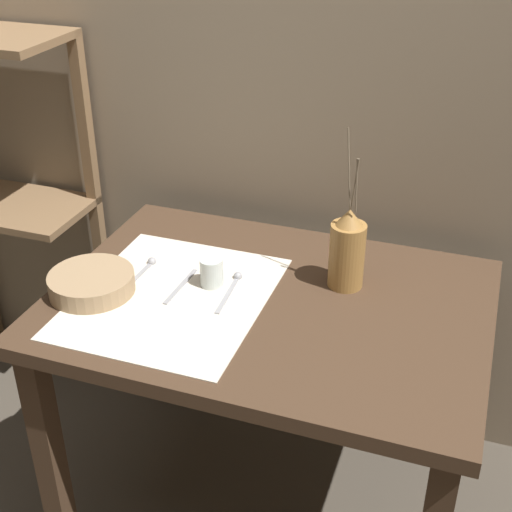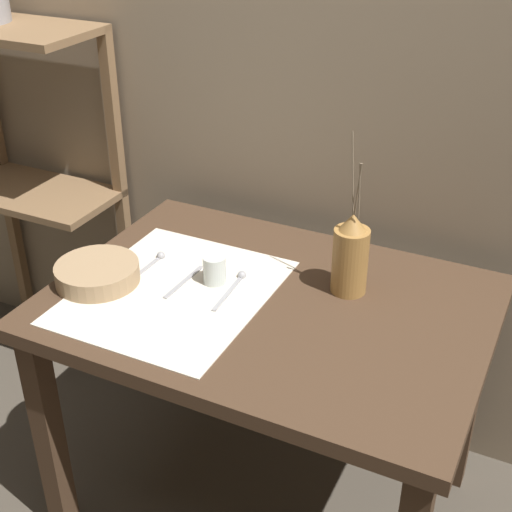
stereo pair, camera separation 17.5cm
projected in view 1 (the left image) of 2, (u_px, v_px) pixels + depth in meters
The scene contains 11 objects.
ground_plane at pixel (267, 499), 2.16m from camera, with size 12.00×12.00×0.00m, color #473F35.
stone_wall_back at pixel (328, 62), 1.98m from camera, with size 7.00×0.06×2.40m.
wooden_table at pixel (268, 332), 1.85m from camera, with size 1.10×0.79×0.72m.
wooden_shelf_unit at pixel (0, 149), 2.30m from camera, with size 0.57×0.31×1.25m.
linen_cloth at pixel (173, 297), 1.81m from camera, with size 0.47×0.55×0.00m.
pitcher_with_flowers at pixel (347, 251), 1.81m from camera, with size 0.09×0.09×0.42m.
wooden_bowl at pixel (92, 283), 1.82m from camera, with size 0.22×0.22×0.05m.
glass_tumbler_near at pixel (212, 272), 1.84m from camera, with size 0.06×0.06×0.08m.
spoon_inner at pixel (146, 268), 1.92m from camera, with size 0.02×0.19×0.02m.
fork_inner at pixel (181, 286), 1.84m from camera, with size 0.02×0.18×0.00m.
spoon_outer at pixel (234, 283), 1.85m from camera, with size 0.03×0.19×0.02m.
Camera 1 is at (0.47, -1.43, 1.72)m, focal length 50.00 mm.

